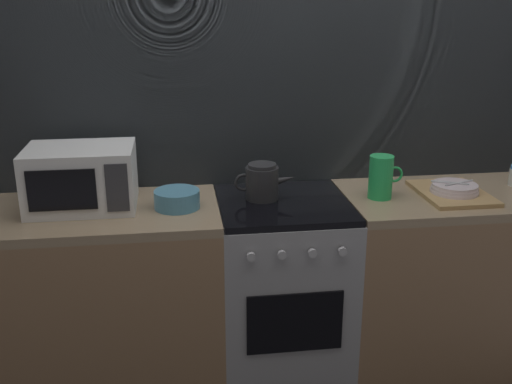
{
  "coord_description": "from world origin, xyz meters",
  "views": [
    {
      "loc": [
        -0.48,
        -2.52,
        1.8
      ],
      "look_at": [
        -0.13,
        0.0,
        0.95
      ],
      "focal_mm": 41.98,
      "sensor_mm": 36.0,
      "label": 1
    }
  ],
  "objects_px": {
    "kettle": "(262,182)",
    "dish_pile": "(453,191)",
    "microwave": "(81,178)",
    "mixing_bowl": "(177,199)",
    "stove_unit": "(282,290)",
    "pitcher": "(381,177)"
  },
  "relations": [
    {
      "from": "microwave",
      "to": "kettle",
      "type": "xyz_separation_m",
      "value": [
        0.8,
        -0.0,
        -0.05
      ]
    },
    {
      "from": "kettle",
      "to": "dish_pile",
      "type": "xyz_separation_m",
      "value": [
        0.89,
        -0.08,
        -0.06
      ]
    },
    {
      "from": "kettle",
      "to": "pitcher",
      "type": "xyz_separation_m",
      "value": [
        0.54,
        -0.06,
        0.02
      ]
    },
    {
      "from": "kettle",
      "to": "mixing_bowl",
      "type": "height_order",
      "value": "kettle"
    },
    {
      "from": "mixing_bowl",
      "to": "dish_pile",
      "type": "relative_size",
      "value": 0.5
    },
    {
      "from": "stove_unit",
      "to": "mixing_bowl",
      "type": "height_order",
      "value": "mixing_bowl"
    },
    {
      "from": "dish_pile",
      "to": "stove_unit",
      "type": "bearing_deg",
      "value": 177.75
    },
    {
      "from": "microwave",
      "to": "kettle",
      "type": "relative_size",
      "value": 1.62
    },
    {
      "from": "microwave",
      "to": "kettle",
      "type": "bearing_deg",
      "value": -0.1
    },
    {
      "from": "microwave",
      "to": "mixing_bowl",
      "type": "bearing_deg",
      "value": -9.59
    },
    {
      "from": "kettle",
      "to": "dish_pile",
      "type": "relative_size",
      "value": 0.71
    },
    {
      "from": "stove_unit",
      "to": "pitcher",
      "type": "relative_size",
      "value": 4.5
    },
    {
      "from": "stove_unit",
      "to": "microwave",
      "type": "bearing_deg",
      "value": 176.75
    },
    {
      "from": "mixing_bowl",
      "to": "dish_pile",
      "type": "distance_m",
      "value": 1.28
    },
    {
      "from": "stove_unit",
      "to": "pitcher",
      "type": "xyz_separation_m",
      "value": [
        0.45,
        -0.01,
        0.55
      ]
    },
    {
      "from": "stove_unit",
      "to": "dish_pile",
      "type": "bearing_deg",
      "value": -2.25
    },
    {
      "from": "microwave",
      "to": "pitcher",
      "type": "xyz_separation_m",
      "value": [
        1.34,
        -0.06,
        -0.03
      ]
    },
    {
      "from": "mixing_bowl",
      "to": "microwave",
      "type": "bearing_deg",
      "value": 170.41
    },
    {
      "from": "microwave",
      "to": "kettle",
      "type": "distance_m",
      "value": 0.8
    },
    {
      "from": "microwave",
      "to": "mixing_bowl",
      "type": "relative_size",
      "value": 2.3
    },
    {
      "from": "pitcher",
      "to": "kettle",
      "type": "bearing_deg",
      "value": 173.56
    },
    {
      "from": "pitcher",
      "to": "dish_pile",
      "type": "distance_m",
      "value": 0.36
    }
  ]
}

